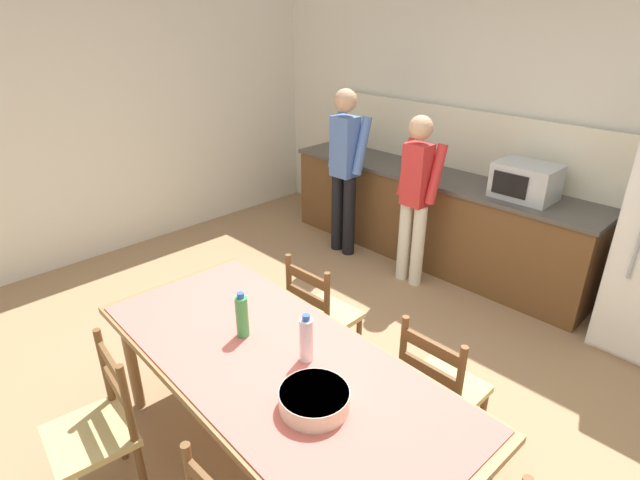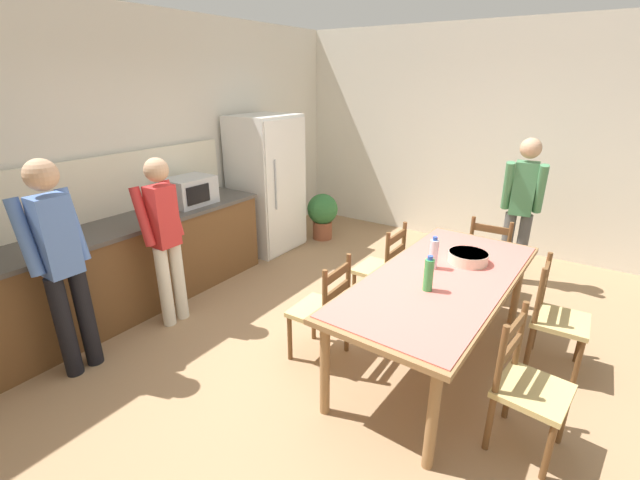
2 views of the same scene
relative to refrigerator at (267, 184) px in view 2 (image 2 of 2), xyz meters
name	(u,v)px [view 2 (image 2 of 2)]	position (x,y,z in m)	size (l,w,h in m)	color
ground_plane	(355,349)	(-1.43, -2.19, -0.89)	(8.32, 8.32, 0.00)	#9E7A56
wall_back	(144,154)	(-1.43, 0.47, 0.56)	(6.52, 0.12, 2.90)	silver
wall_right	(478,139)	(1.83, -2.19, 0.56)	(0.12, 5.20, 2.90)	silver
kitchen_counter	(121,270)	(-2.16, 0.04, -0.43)	(3.29, 0.66, 0.91)	brown
counter_splashback	(89,190)	(-2.16, 0.35, 0.32)	(3.25, 0.03, 0.60)	#EFE8CB
refrigerator	(267,184)	(0.00, 0.00, 0.00)	(0.83, 0.73, 1.78)	white
microwave	(190,191)	(-1.25, 0.02, 0.17)	(0.50, 0.39, 0.30)	#B2B7BC
dining_table	(440,285)	(-1.21, -2.81, -0.19)	(2.26, 1.06, 0.78)	olive
bottle_near_centre	(429,274)	(-1.49, -2.80, 0.01)	(0.07, 0.07, 0.27)	green
bottle_off_centre	(434,254)	(-1.09, -2.69, 0.01)	(0.07, 0.07, 0.27)	silver
serving_bowl	(468,257)	(-0.82, -2.90, -0.06)	(0.32, 0.32, 0.09)	beige
chair_side_near_left	(527,387)	(-1.74, -3.57, -0.45)	(0.46, 0.45, 0.91)	brown
chair_side_near_right	(555,318)	(-0.74, -3.61, -0.45)	(0.43, 0.41, 0.91)	brown
chair_side_far_left	(323,310)	(-1.68, -2.01, -0.45)	(0.43, 0.41, 0.91)	brown
chair_side_far_right	(382,269)	(-0.68, -2.05, -0.45)	(0.42, 0.40, 0.91)	brown
chair_head_end	(489,258)	(0.20, -2.87, -0.45)	(0.42, 0.44, 0.91)	brown
person_at_sink	(60,259)	(-2.89, -0.48, 0.07)	(0.43, 0.30, 1.71)	black
person_at_counter	(164,234)	(-2.00, -0.50, 0.00)	(0.40, 0.28, 1.59)	silver
person_by_table	(521,205)	(0.75, -3.01, 0.03)	(0.31, 0.43, 1.64)	#4C4C4C
potted_plant	(322,213)	(0.70, -0.43, -0.51)	(0.44, 0.44, 0.67)	brown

